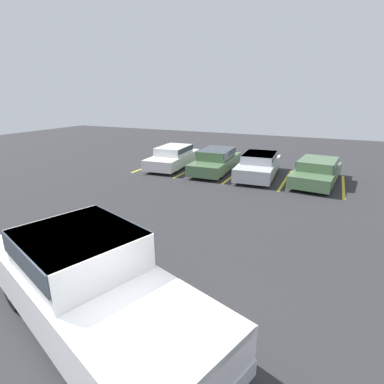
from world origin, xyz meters
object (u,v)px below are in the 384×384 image
parked_sedan_d (317,170)px  parked_sedan_b (216,160)px  parked_sedan_a (173,156)px  pickup_truck (91,284)px  parked_sedan_c (259,164)px

parked_sedan_d → parked_sedan_b: bearing=-85.2°
parked_sedan_b → parked_sedan_d: (5.29, -0.09, -0.05)m
parked_sedan_a → parked_sedan_d: 8.00m
pickup_truck → parked_sedan_b: pickup_truck is taller
parked_sedan_b → parked_sedan_d: bearing=86.6°
parked_sedan_d → parked_sedan_c: bearing=-85.3°
pickup_truck → parked_sedan_d: (3.08, 12.10, -0.29)m
parked_sedan_a → parked_sedan_b: 2.71m
pickup_truck → parked_sedan_a: size_ratio=1.29×
pickup_truck → parked_sedan_d: 12.49m
parked_sedan_b → parked_sedan_c: bearing=86.7°
pickup_truck → parked_sedan_d: pickup_truck is taller
pickup_truck → parked_sedan_a: (-4.92, 12.17, -0.26)m
parked_sedan_b → parked_sedan_a: bearing=-92.1°
pickup_truck → parked_sedan_a: 13.13m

